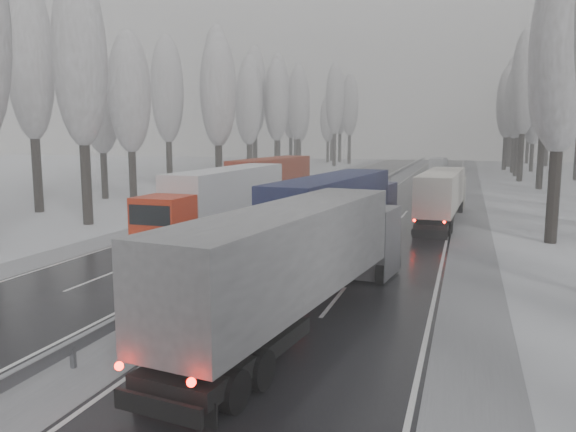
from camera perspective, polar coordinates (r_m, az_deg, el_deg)
The scene contains 49 objects.
carriageway_right at distance 38.57m, azimuth 10.77°, elevation -1.05°, with size 7.50×200.00×0.03m, color black.
carriageway_left at distance 41.14m, azimuth -3.90°, elevation -0.34°, with size 7.50×200.00×0.03m, color black.
median_slush at distance 39.53m, azimuth 3.20°, elevation -0.68°, with size 3.00×200.00×0.04m, color #929499.
shoulder_right at distance 38.30m, azimuth 18.14°, elevation -1.38°, with size 2.40×200.00×0.04m, color #929499.
shoulder_left at distance 43.20m, azimuth -10.01°, elevation -0.02°, with size 2.40×200.00×0.04m, color #929499.
median_guardrail at distance 39.43m, azimuth 3.20°, elevation 0.15°, with size 0.12×200.00×0.76m.
tree_18 at distance 35.43m, azimuth 26.19°, elevation 14.79°, with size 3.60×3.60×16.58m.
tree_22 at distance 54.03m, azimuth 25.99°, elevation 11.80°, with size 3.60×3.60×15.86m.
tree_24 at distance 59.77m, azimuth 26.29°, elevation 14.21°, with size 3.60×3.60×20.49m.
tree_26 at distance 69.75m, azimuth 24.71°, elevation 12.45°, with size 3.60×3.60×18.78m.
tree_28 at distance 80.27m, azimuth 22.94°, elevation 12.30°, with size 3.60×3.60×19.62m.
tree_30 at distance 89.91m, azimuth 22.49°, elevation 11.12°, with size 3.60×3.60×17.86m.
tree_31 at distance 94.53m, azimuth 25.95°, elevation 11.02°, with size 3.60×3.60×18.58m.
tree_32 at distance 97.37m, azimuth 22.17°, elevation 10.67°, with size 3.60×3.60×17.33m.
tree_33 at distance 101.54m, azimuth 23.73°, elevation 9.38°, with size 3.60×3.60×14.33m.
tree_34 at distance 104.40m, azimuth 21.38°, elevation 10.62°, with size 3.60×3.60×17.63m.
tree_35 at distance 109.30m, azimuth 26.17°, elevation 10.43°, with size 3.60×3.60×18.25m.
tree_36 at distance 114.38m, azimuth 21.79°, elevation 11.18°, with size 3.60×3.60×20.23m.
tree_37 at distance 118.89m, azimuth 25.00°, elevation 9.69°, with size 3.60×3.60×16.37m.
tree_38 at distance 124.95m, azimuth 22.22°, elevation 10.21°, with size 3.60×3.60×17.97m.
tree_39 at distance 129.12m, azimuth 23.32°, elevation 9.57°, with size 3.60×3.60×16.19m.
tree_58 at distance 41.13m, azimuth -20.38°, elevation 14.67°, with size 3.60×3.60×17.21m.
tree_59 at distance 49.15m, azimuth -24.75°, elevation 14.21°, with size 3.60×3.60×18.41m.
tree_60 at distance 50.33m, azimuth -15.81°, elevation 11.89°, with size 3.60×3.60×14.84m.
tree_61 at distance 56.85m, azimuth -18.47°, elevation 10.76°, with size 3.60×3.60×13.95m.
tree_62 at distance 56.87m, azimuth -7.12°, elevation 12.47°, with size 3.60×3.60×16.04m.
tree_63 at distance 64.07m, azimuth -12.17°, elevation 12.36°, with size 3.60×3.60×16.88m.
tree_64 at distance 66.80m, azimuth -7.25°, elevation 11.50°, with size 3.60×3.60×15.42m.
tree_65 at distance 71.35m, azimuth -7.24°, elevation 13.38°, with size 3.60×3.60×19.48m.
tree_66 at distance 75.59m, azimuth -4.04°, elevation 11.08°, with size 3.60×3.60×15.23m.
tree_67 at distance 79.87m, azimuth -3.90°, elevation 11.79°, with size 3.60×3.60×17.09m.
tree_68 at distance 81.42m, azimuth -1.19°, elevation 11.54°, with size 3.60×3.60×16.65m.
tree_69 at distance 86.94m, azimuth -3.41°, elevation 12.46°, with size 3.60×3.60×19.35m.
tree_70 at distance 90.94m, azimuth 1.07°, elevation 11.39°, with size 3.60×3.60×17.09m.
tree_71 at distance 96.29m, azimuth -1.01°, elevation 12.17°, with size 3.60×3.60×19.61m.
tree_72 at distance 100.58m, azimuth 1.18°, elevation 10.38°, with size 3.60×3.60×15.11m.
tree_73 at distance 105.30m, azimuth 0.28°, elevation 11.02°, with size 3.60×3.60×17.22m.
tree_74 at distance 110.16m, azimuth 4.78°, elevation 11.69°, with size 3.60×3.60×19.68m.
tree_75 at distance 116.34m, azimuth 0.77°, elevation 11.20°, with size 3.60×3.60×18.60m.
tree_76 at distance 119.06m, azimuth 6.31°, elevation 11.07°, with size 3.60×3.60×18.55m.
tree_77 at distance 124.09m, azimuth 4.08°, elevation 9.74°, with size 3.60×3.60×14.32m.
tree_78 at distance 126.26m, azimuth 5.33°, elevation 11.22°, with size 3.60×3.60×19.55m.
tree_79 at distance 130.71m, azimuth 4.50°, elevation 10.44°, with size 3.60×3.60×17.07m.
truck_grey_tarp at distance 18.38m, azimuth 1.66°, elevation -3.86°, with size 4.45×15.73×4.00m.
truck_blue_box at distance 29.90m, azimuth 5.24°, elevation 0.93°, with size 4.20×16.01×4.07m.
truck_cream_box at distance 40.97m, azimuth 15.45°, elevation 2.33°, with size 2.97×14.36×3.66m.
box_truck_distant at distance 91.45m, azimuth 15.06°, elevation 4.98°, with size 2.60×6.89×2.52m.
truck_red_white at distance 34.73m, azimuth -6.78°, elevation 1.93°, with size 2.81×15.89×4.06m.
truck_red_red at distance 48.73m, azimuth -2.20°, elevation 3.84°, with size 3.62×16.08×4.09m.
Camera 1 is at (9.79, -7.79, 6.22)m, focal length 35.00 mm.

